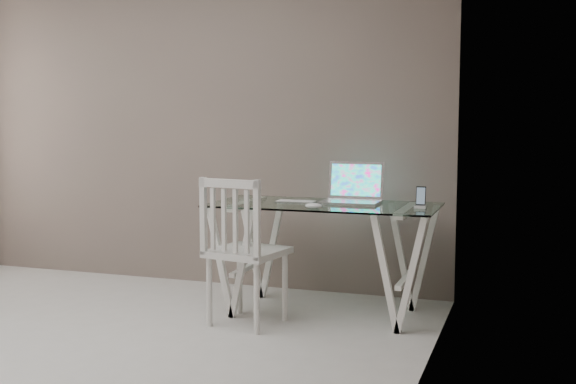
{
  "coord_description": "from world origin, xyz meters",
  "views": [
    {
      "loc": [
        2.51,
        -2.93,
        1.31
      ],
      "look_at": [
        1.05,
        1.34,
        0.85
      ],
      "focal_mm": 45.0,
      "sensor_mm": 36.0,
      "label": 1
    }
  ],
  "objects": [
    {
      "name": "mouse",
      "position": [
        1.21,
        1.38,
        0.76
      ],
      "size": [
        0.11,
        0.07,
        0.04
      ],
      "primitive_type": "ellipsoid",
      "color": "silver",
      "rests_on": "desk"
    },
    {
      "name": "phone_dock",
      "position": [
        1.84,
        1.63,
        0.78
      ],
      "size": [
        0.07,
        0.07,
        0.14
      ],
      "color": "white",
      "rests_on": "desk"
    },
    {
      "name": "chair",
      "position": [
        0.79,
        1.19,
        0.52
      ],
      "size": [
        0.5,
        0.5,
        0.95
      ],
      "rotation": [
        0.0,
        0.0,
        -0.18
      ],
      "color": "silver",
      "rests_on": "ground"
    },
    {
      "name": "laptop",
      "position": [
        1.36,
        1.79,
        0.81
      ],
      "size": [
        0.38,
        0.31,
        0.27
      ],
      "color": "silver",
      "rests_on": "desk"
    },
    {
      "name": "keyboard",
      "position": [
        0.99,
        1.68,
        0.75
      ],
      "size": [
        0.27,
        0.12,
        0.01
      ],
      "primitive_type": "cube",
      "color": "silver",
      "rests_on": "desk"
    },
    {
      "name": "desk",
      "position": [
        1.2,
        1.64,
        0.38
      ],
      "size": [
        1.5,
        0.7,
        0.75
      ],
      "color": "silver",
      "rests_on": "ground"
    }
  ]
}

